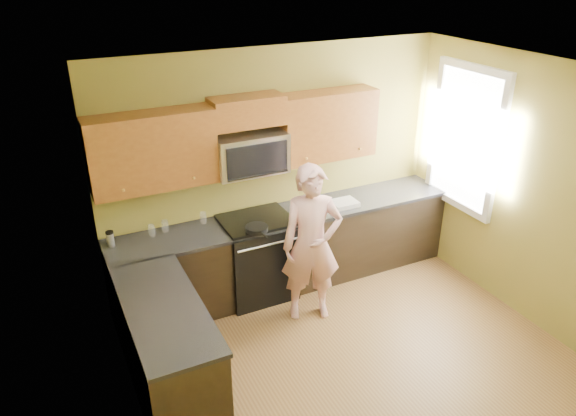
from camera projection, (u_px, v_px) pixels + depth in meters
floor at (368, 374)px, 5.02m from camera, size 4.00×4.00×0.00m
ceiling at (393, 84)px, 3.85m from camera, size 4.00×4.00×0.00m
wall_back at (277, 168)px, 6.05m from camera, size 4.00×0.00×4.00m
wall_left at (134, 313)px, 3.64m from camera, size 0.00×4.00×4.00m
wall_right at (550, 203)px, 5.22m from camera, size 0.00×4.00×4.00m
cabinet_back_run at (288, 251)px, 6.20m from camera, size 4.00×0.60×0.88m
cabinet_left_run at (168, 352)px, 4.64m from camera, size 0.60×1.60×0.88m
countertop_back at (289, 215)px, 5.99m from camera, size 4.00×0.62×0.04m
countertop_left at (163, 308)px, 4.44m from camera, size 0.62×1.60×0.04m
stove at (257, 257)px, 6.01m from camera, size 0.76×0.65×0.95m
microwave at (250, 172)px, 5.69m from camera, size 0.76×0.40×0.42m
upper_cab_left at (156, 187)px, 5.32m from camera, size 1.22×0.33×0.75m
upper_cab_right at (326, 157)px, 6.09m from camera, size 1.12×0.33×0.75m
upper_cab_over_mw at (247, 111)px, 5.43m from camera, size 0.76×0.33×0.30m
window at (465, 139)px, 6.06m from camera, size 0.06×1.06×1.66m
woman at (312, 244)px, 5.50m from camera, size 0.72×0.59×1.71m
frying_pan at (257, 231)px, 5.56m from camera, size 0.25×0.42×0.05m
butter_tub at (308, 217)px, 5.90m from camera, size 0.16×0.16×0.09m
toast_slice at (325, 210)px, 6.06m from camera, size 0.13×0.13×0.01m
napkin_a at (301, 214)px, 5.91m from camera, size 0.13×0.14×0.06m
napkin_b at (324, 204)px, 6.13m from camera, size 0.16×0.16×0.07m
dish_towel at (344, 203)px, 6.17m from camera, size 0.30×0.24×0.05m
travel_mug at (112, 246)px, 5.33m from camera, size 0.08×0.08×0.16m
glass_a at (165, 226)px, 5.59m from camera, size 0.08×0.08×0.12m
glass_b at (152, 230)px, 5.50m from camera, size 0.07×0.07×0.12m
glass_c at (203, 218)px, 5.76m from camera, size 0.07×0.07×0.12m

